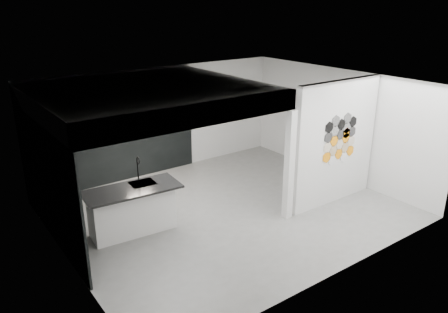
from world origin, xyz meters
TOP-DOWN VIEW (x-y plane):
  - floor at (0.00, 0.00)m, footprint 7.00×6.00m
  - partition_panel at (2.23, -1.00)m, footprint 2.45×0.15m
  - bay_clad_back at (-1.30, 2.97)m, footprint 4.40×0.04m
  - bay_clad_left at (-3.47, 1.00)m, footprint 0.04×4.00m
  - bulkhead at (-1.30, 1.00)m, footprint 4.40×4.00m
  - corner_column at (0.82, -1.00)m, footprint 0.16×0.16m
  - fascia_beam at (-1.30, -0.92)m, footprint 4.40×0.16m
  - wall_basin at (-3.24, 0.80)m, footprint 0.40×0.60m
  - display_shelf at (-1.20, 2.87)m, footprint 3.00×0.15m
  - kitchen_island at (-2.11, 0.34)m, footprint 1.91×0.96m
  - stockpot at (-2.13, 2.87)m, footprint 0.24×0.24m
  - kettle at (-0.46, 2.87)m, footprint 0.23×0.23m
  - glass_bowl at (0.15, 2.87)m, footprint 0.15×0.15m
  - glass_vase at (0.15, 2.87)m, footprint 0.12×0.12m
  - bottle_dark at (-1.62, 2.87)m, footprint 0.06×0.06m
  - utensil_cup at (-2.28, 2.87)m, footprint 0.08×0.08m
  - hex_tile_cluster at (2.26, -1.09)m, footprint 1.04×0.02m

SIDE VIEW (x-z plane):
  - floor at x=0.00m, z-range -0.01..0.00m
  - kitchen_island at x=-2.11m, z-range -0.24..1.25m
  - wall_basin at x=-3.24m, z-range 0.79..0.91m
  - bay_clad_back at x=-1.30m, z-range 0.00..2.35m
  - bay_clad_left at x=-3.47m, z-range 0.00..2.35m
  - corner_column at x=0.82m, z-range 0.00..2.35m
  - display_shelf at x=-1.20m, z-range 1.28..1.32m
  - utensil_cup at x=-2.28m, z-range 1.32..1.41m
  - glass_bowl at x=0.15m, z-range 1.32..1.41m
  - glass_vase at x=0.15m, z-range 1.32..1.46m
  - bottle_dark at x=-1.62m, z-range 1.32..1.46m
  - partition_panel at x=2.23m, z-range 0.00..2.80m
  - stockpot at x=-2.13m, z-range 1.32..1.48m
  - kettle at x=-0.46m, z-range 1.32..1.49m
  - hex_tile_cluster at x=2.26m, z-range 0.92..2.09m
  - bulkhead at x=-1.30m, z-range 2.35..2.75m
  - fascia_beam at x=-1.30m, z-range 2.35..2.75m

